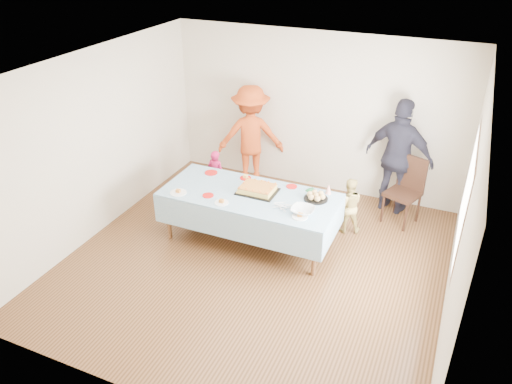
% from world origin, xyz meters
% --- Properties ---
extents(ground, '(5.00, 5.00, 0.00)m').
position_xyz_m(ground, '(0.00, 0.00, 0.00)').
color(ground, '#422912').
rests_on(ground, ground).
extents(room_walls, '(5.04, 5.04, 2.72)m').
position_xyz_m(room_walls, '(0.05, 0.00, 1.77)').
color(room_walls, beige).
rests_on(room_walls, ground).
extents(party_table, '(2.50, 1.10, 0.78)m').
position_xyz_m(party_table, '(-0.29, 0.45, 0.72)').
color(party_table, brown).
rests_on(party_table, ground).
extents(birthday_cake, '(0.55, 0.42, 0.10)m').
position_xyz_m(birthday_cake, '(-0.21, 0.55, 0.83)').
color(birthday_cake, black).
rests_on(birthday_cake, party_table).
extents(rolls_tray, '(0.34, 0.34, 0.10)m').
position_xyz_m(rolls_tray, '(0.62, 0.69, 0.82)').
color(rolls_tray, black).
rests_on(rolls_tray, party_table).
extents(punch_bowl, '(0.31, 0.31, 0.08)m').
position_xyz_m(punch_bowl, '(0.57, 0.26, 0.82)').
color(punch_bowl, silver).
rests_on(punch_bowl, party_table).
extents(party_hat, '(0.09, 0.09, 0.15)m').
position_xyz_m(party_hat, '(0.73, 0.91, 0.86)').
color(party_hat, white).
rests_on(party_hat, party_table).
extents(fork_pile, '(0.24, 0.18, 0.07)m').
position_xyz_m(fork_pile, '(0.28, 0.29, 0.81)').
color(fork_pile, white).
rests_on(fork_pile, party_table).
extents(plate_red_far_a, '(0.20, 0.20, 0.01)m').
position_xyz_m(plate_red_far_a, '(-1.11, 0.82, 0.79)').
color(plate_red_far_a, red).
rests_on(plate_red_far_a, party_table).
extents(plate_red_far_b, '(0.17, 0.17, 0.01)m').
position_xyz_m(plate_red_far_b, '(-0.55, 0.87, 0.79)').
color(plate_red_far_b, red).
rests_on(plate_red_far_b, party_table).
extents(plate_red_far_c, '(0.19, 0.19, 0.01)m').
position_xyz_m(plate_red_far_c, '(-0.25, 0.80, 0.79)').
color(plate_red_far_c, red).
rests_on(plate_red_far_c, party_table).
extents(plate_red_far_d, '(0.16, 0.16, 0.01)m').
position_xyz_m(plate_red_far_d, '(0.18, 0.90, 0.79)').
color(plate_red_far_d, red).
rests_on(plate_red_far_d, party_table).
extents(plate_red_near, '(0.16, 0.16, 0.01)m').
position_xyz_m(plate_red_near, '(-0.81, 0.17, 0.79)').
color(plate_red_near, red).
rests_on(plate_red_near, party_table).
extents(plate_white_left, '(0.24, 0.24, 0.01)m').
position_xyz_m(plate_white_left, '(-1.23, 0.08, 0.79)').
color(plate_white_left, white).
rests_on(plate_white_left, party_table).
extents(plate_white_mid, '(0.20, 0.20, 0.01)m').
position_xyz_m(plate_white_mid, '(-0.54, 0.07, 0.79)').
color(plate_white_mid, white).
rests_on(plate_white_mid, party_table).
extents(plate_white_right, '(0.21, 0.21, 0.01)m').
position_xyz_m(plate_white_right, '(0.57, 0.15, 0.79)').
color(plate_white_right, white).
rests_on(plate_white_right, party_table).
extents(dining_chair, '(0.59, 0.59, 1.06)m').
position_xyz_m(dining_chair, '(1.69, 1.95, 0.59)').
color(dining_chair, black).
rests_on(dining_chair, ground).
extents(toddler_left, '(0.33, 0.24, 0.86)m').
position_xyz_m(toddler_left, '(-1.35, 1.43, 0.43)').
color(toddler_left, '#BA174E').
rests_on(toddler_left, ground).
extents(toddler_mid, '(0.42, 0.30, 0.80)m').
position_xyz_m(toddler_mid, '(0.47, 0.90, 0.40)').
color(toddler_mid, '#226839').
rests_on(toddler_mid, ground).
extents(toddler_right, '(0.52, 0.46, 0.88)m').
position_xyz_m(toddler_right, '(0.95, 1.28, 0.44)').
color(toddler_right, tan).
rests_on(toddler_right, ground).
extents(adult_left, '(1.32, 1.07, 1.78)m').
position_xyz_m(adult_left, '(-1.05, 2.20, 0.89)').
color(adult_left, '#BB4217').
rests_on(adult_left, ground).
extents(adult_right, '(1.18, 0.71, 1.88)m').
position_xyz_m(adult_right, '(1.48, 2.20, 0.94)').
color(adult_right, '#252431').
rests_on(adult_right, ground).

